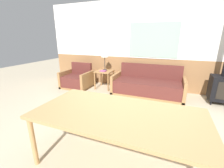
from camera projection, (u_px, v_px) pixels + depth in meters
ground_plane at (127, 134)px, 2.58m from camera, size 16.00×16.00×0.00m
wall_back at (153, 46)px, 4.50m from camera, size 7.20×0.09×2.70m
couch at (148, 86)px, 4.34m from camera, size 1.99×0.88×0.82m
armchair at (77, 80)px, 4.95m from camera, size 0.91×0.75×0.78m
side_table at (104, 74)px, 4.78m from camera, size 0.52×0.52×0.58m
table_lamp at (105, 55)px, 4.69m from camera, size 0.22×0.22×0.61m
book_stack at (103, 71)px, 4.66m from camera, size 0.19×0.16×0.03m
dining_table at (118, 116)px, 1.84m from camera, size 2.05×1.02×0.72m
wood_stove at (224, 79)px, 3.61m from camera, size 0.53×0.48×2.52m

